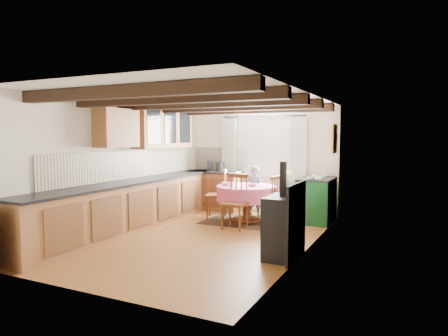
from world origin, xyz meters
The scene contains 40 objects.
floor centered at (0.00, 0.00, 0.00)m, with size 3.60×5.50×0.00m, color #945A29.
ceiling centered at (0.00, 0.00, 2.40)m, with size 3.60×5.50×0.00m, color white.
wall_back centered at (0.00, 2.75, 1.20)m, with size 3.60×0.00×2.40m, color silver.
wall_front centered at (0.00, -2.75, 1.20)m, with size 3.60×0.00×2.40m, color silver.
wall_left centered at (-1.80, 0.00, 1.20)m, with size 0.00×5.50×2.40m, color silver.
wall_right centered at (1.80, 0.00, 1.20)m, with size 0.00×5.50×2.40m, color silver.
beam_a centered at (0.00, -2.00, 2.31)m, with size 3.60×0.16×0.16m, color black.
beam_b centered at (0.00, -1.00, 2.31)m, with size 3.60×0.16×0.16m, color black.
beam_c centered at (0.00, 0.00, 2.31)m, with size 3.60×0.16×0.16m, color black.
beam_d centered at (0.00, 1.00, 2.31)m, with size 3.60×0.16×0.16m, color black.
beam_e centered at (0.00, 2.00, 2.31)m, with size 3.60×0.16×0.16m, color black.
splash_left centered at (-1.78, 0.30, 1.20)m, with size 0.02×4.50×0.55m, color beige.
splash_back centered at (-1.00, 2.73, 1.20)m, with size 1.40×0.02×0.55m, color beige.
base_cabinet_left centered at (-1.50, 0.00, 0.44)m, with size 0.60×5.30×0.88m, color #915E36.
base_cabinet_back centered at (-1.05, 2.45, 0.44)m, with size 1.30×0.60×0.88m, color #915E36.
worktop_left centered at (-1.48, 0.00, 0.90)m, with size 0.64×5.30×0.04m, color black.
worktop_back centered at (-1.05, 2.43, 0.90)m, with size 1.30×0.64×0.04m, color black.
wall_cabinet_glass centered at (-1.63, 1.20, 1.95)m, with size 0.34×1.80×0.90m, color #915E36.
wall_cabinet_solid centered at (-1.63, -0.30, 1.90)m, with size 0.34×0.90×0.70m, color #915E36.
window_frame centered at (0.10, 2.73, 1.60)m, with size 1.34×0.03×1.54m, color white.
window_pane centered at (0.10, 2.74, 1.60)m, with size 1.20×0.01×1.40m, color white.
curtain_left centered at (-0.75, 2.65, 1.10)m, with size 0.35×0.10×2.10m, color #989D8A.
curtain_right centered at (0.95, 2.65, 1.10)m, with size 0.35×0.10×2.10m, color #989D8A.
curtain_rod centered at (0.10, 2.65, 2.20)m, with size 0.03×0.03×2.00m, color black.
wall_picture centered at (1.77, 2.30, 1.70)m, with size 0.04×0.50×0.60m, color gold.
wall_plate centered at (1.05, 2.72, 1.70)m, with size 0.30×0.30×0.02m, color silver.
rug centered at (0.17, 1.50, 0.01)m, with size 1.64×1.28×0.01m, color black.
dining_table centered at (0.17, 1.50, 0.37)m, with size 1.22×1.22×0.74m, color #C12F65, non-canonical shape.
chair_near centered at (0.23, 0.78, 0.52)m, with size 0.45×0.47×1.04m, color brown, non-canonical shape.
chair_left centered at (-0.55, 1.58, 0.52)m, with size 0.45×0.47×1.05m, color brown, non-canonical shape.
chair_right centered at (0.97, 1.48, 0.49)m, with size 0.42×0.44×0.97m, color brown, non-canonical shape.
aga_range centered at (1.47, 2.13, 0.46)m, with size 0.65×1.00×0.92m, color #10491F, non-canonical shape.
cast_iron_stove centered at (1.58, -0.55, 0.70)m, with size 0.42×0.70×1.40m, color black, non-canonical shape.
child_far centered at (0.11, 2.12, 0.55)m, with size 0.40×0.27×1.11m, color #506167.
child_right centered at (0.98, 1.63, 0.54)m, with size 0.53×0.34×1.07m, color silver.
bowl_a centered at (0.29, 1.52, 0.76)m, with size 0.21×0.21×0.05m, color silver.
bowl_b centered at (-0.22, 1.38, 0.77)m, with size 0.20×0.20×0.06m, color silver.
cup centered at (-0.04, 1.22, 0.79)m, with size 0.11×0.11×0.10m, color silver.
canister_tall centered at (-1.21, 2.52, 1.04)m, with size 0.14×0.14×0.24m, color #262628.
canister_wide centered at (-0.94, 2.55, 1.02)m, with size 0.19×0.19×0.21m, color #262628.
Camera 1 is at (3.28, -6.03, 1.76)m, focal length 32.17 mm.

